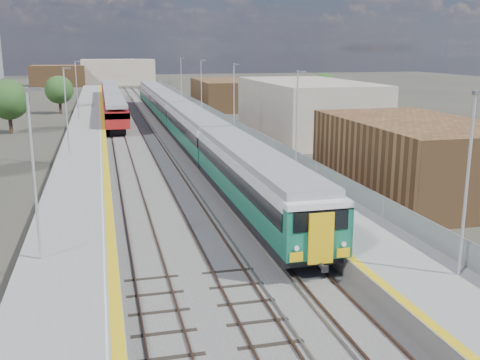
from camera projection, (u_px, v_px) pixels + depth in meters
name	position (u px, v px, depth m)	size (l,w,h in m)	color
ground	(165.00, 135.00, 67.04)	(320.00, 320.00, 0.00)	#47443A
ballast_bed	(144.00, 132.00, 68.87)	(10.50, 155.00, 0.06)	#565451
tracks	(148.00, 129.00, 70.58)	(8.96, 160.00, 0.17)	#4C3323
platform_right	(205.00, 126.00, 70.51)	(4.70, 155.00, 8.52)	slate
platform_left	(87.00, 130.00, 67.16)	(4.30, 155.00, 8.52)	slate
buildings	(54.00, 46.00, 144.07)	(72.00, 185.50, 40.00)	brown
green_train	(180.00, 117.00, 64.46)	(3.09, 86.04, 3.41)	black
red_train	(112.00, 99.00, 90.91)	(2.84, 57.56, 3.58)	black
tree_b	(8.00, 100.00, 66.85)	(4.82, 4.82, 6.53)	#382619
tree_c	(59.00, 90.00, 87.61)	(4.38, 4.38, 5.94)	#382619
tree_d	(323.00, 90.00, 81.50)	(4.86, 4.86, 6.59)	#382619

